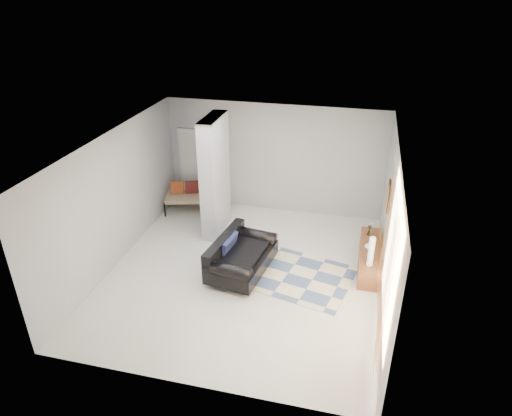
# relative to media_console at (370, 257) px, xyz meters

# --- Properties ---
(floor) EXTENTS (6.00, 6.00, 0.00)m
(floor) POSITION_rel_media_console_xyz_m (-2.52, -0.92, -0.20)
(floor) COLOR silver
(floor) RESTS_ON ground
(ceiling) EXTENTS (6.00, 6.00, 0.00)m
(ceiling) POSITION_rel_media_console_xyz_m (-2.52, -0.92, 2.60)
(ceiling) COLOR white
(ceiling) RESTS_ON wall_back
(wall_back) EXTENTS (6.00, 0.00, 6.00)m
(wall_back) POSITION_rel_media_console_xyz_m (-2.52, 2.08, 1.20)
(wall_back) COLOR #ADAFB1
(wall_back) RESTS_ON ground
(wall_front) EXTENTS (6.00, 0.00, 6.00)m
(wall_front) POSITION_rel_media_console_xyz_m (-2.52, -3.92, 1.20)
(wall_front) COLOR #ADAFB1
(wall_front) RESTS_ON ground
(wall_left) EXTENTS (0.00, 6.00, 6.00)m
(wall_left) POSITION_rel_media_console_xyz_m (-5.27, -0.92, 1.20)
(wall_left) COLOR #ADAFB1
(wall_left) RESTS_ON ground
(wall_right) EXTENTS (0.00, 6.00, 6.00)m
(wall_right) POSITION_rel_media_console_xyz_m (0.23, -0.92, 1.20)
(wall_right) COLOR #ADAFB1
(wall_right) RESTS_ON ground
(partition_column) EXTENTS (0.35, 1.20, 2.80)m
(partition_column) POSITION_rel_media_console_xyz_m (-3.62, 0.68, 1.20)
(partition_column) COLOR #ABB0B3
(partition_column) RESTS_ON floor
(hallway_door) EXTENTS (0.85, 0.06, 2.04)m
(hallway_door) POSITION_rel_media_console_xyz_m (-4.62, 2.04, 0.82)
(hallway_door) COLOR silver
(hallway_door) RESTS_ON floor
(curtain) EXTENTS (0.00, 2.55, 2.55)m
(curtain) POSITION_rel_media_console_xyz_m (0.15, -2.07, 1.25)
(curtain) COLOR #FF9743
(curtain) RESTS_ON wall_right
(wall_art) EXTENTS (0.04, 0.45, 0.55)m
(wall_art) POSITION_rel_media_console_xyz_m (0.20, -0.00, 1.45)
(wall_art) COLOR #33210E
(wall_art) RESTS_ON wall_right
(media_console) EXTENTS (0.45, 1.89, 0.80)m
(media_console) POSITION_rel_media_console_xyz_m (0.00, 0.00, 0.00)
(media_console) COLOR brown
(media_console) RESTS_ON floor
(loveseat) EXTENTS (1.23, 1.82, 0.76)m
(loveseat) POSITION_rel_media_console_xyz_m (-2.63, -0.85, 0.15)
(loveseat) COLOR silver
(loveseat) RESTS_ON floor
(daybed) EXTENTS (1.78, 1.10, 0.77)m
(daybed) POSITION_rel_media_console_xyz_m (-4.45, 1.56, 0.22)
(daybed) COLOR black
(daybed) RESTS_ON floor
(area_rug) EXTENTS (2.87, 2.23, 0.01)m
(area_rug) POSITION_rel_media_console_xyz_m (-1.62, -0.72, -0.20)
(area_rug) COLOR beige
(area_rug) RESTS_ON floor
(cylinder_lamp) EXTENTS (0.11, 0.11, 0.62)m
(cylinder_lamp) POSITION_rel_media_console_xyz_m (-0.02, -0.60, 0.51)
(cylinder_lamp) COLOR white
(cylinder_lamp) RESTS_ON media_console
(bronze_figurine) EXTENTS (0.13, 0.13, 0.24)m
(bronze_figurine) POSITION_rel_media_console_xyz_m (-0.05, 0.58, 0.32)
(bronze_figurine) COLOR black
(bronze_figurine) RESTS_ON media_console
(vase) EXTENTS (0.18, 0.18, 0.18)m
(vase) POSITION_rel_media_console_xyz_m (-0.05, -0.03, 0.29)
(vase) COLOR white
(vase) RESTS_ON media_console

